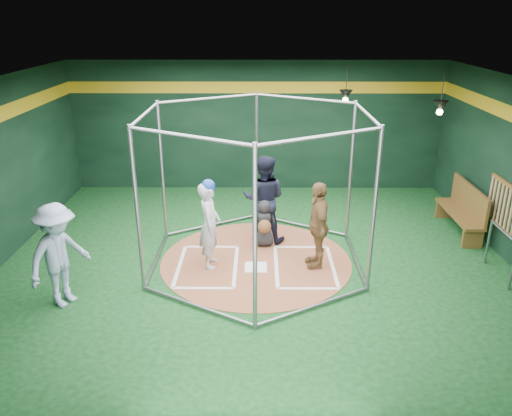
{
  "coord_description": "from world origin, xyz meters",
  "views": [
    {
      "loc": [
        0.06,
        -8.92,
        4.64
      ],
      "look_at": [
        0.0,
        0.1,
        1.1
      ],
      "focal_mm": 35.0,
      "sensor_mm": 36.0,
      "label": 1
    }
  ],
  "objects_px": {
    "dugout_bench": "(464,208)",
    "batter_figure": "(210,224)",
    "visitor_leopard": "(318,225)",
    "umpire": "(264,199)"
  },
  "relations": [
    {
      "from": "visitor_leopard",
      "to": "dugout_bench",
      "type": "bearing_deg",
      "value": 112.12
    },
    {
      "from": "umpire",
      "to": "dugout_bench",
      "type": "height_order",
      "value": "umpire"
    },
    {
      "from": "visitor_leopard",
      "to": "batter_figure",
      "type": "bearing_deg",
      "value": -93.12
    },
    {
      "from": "visitor_leopard",
      "to": "umpire",
      "type": "height_order",
      "value": "umpire"
    },
    {
      "from": "umpire",
      "to": "dugout_bench",
      "type": "bearing_deg",
      "value": -162.61
    },
    {
      "from": "batter_figure",
      "to": "visitor_leopard",
      "type": "bearing_deg",
      "value": 0.35
    },
    {
      "from": "visitor_leopard",
      "to": "dugout_bench",
      "type": "relative_size",
      "value": 0.9
    },
    {
      "from": "batter_figure",
      "to": "visitor_leopard",
      "type": "relative_size",
      "value": 1.03
    },
    {
      "from": "batter_figure",
      "to": "dugout_bench",
      "type": "xyz_separation_m",
      "value": [
        5.52,
        1.67,
        -0.33
      ]
    },
    {
      "from": "dugout_bench",
      "to": "batter_figure",
      "type": "bearing_deg",
      "value": -163.21
    }
  ]
}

